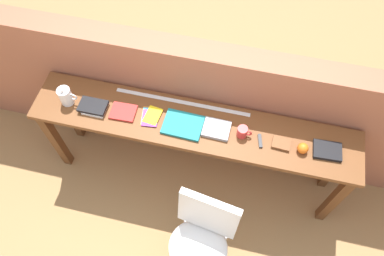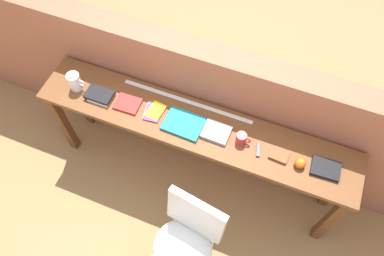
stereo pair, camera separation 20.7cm
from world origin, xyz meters
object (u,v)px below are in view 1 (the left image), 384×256
object	(u,v)px
pamphlet_pile_colourful	(150,117)
book_repair_rightmost	(327,150)
magazine_cycling	(123,112)
mug	(243,132)
sports_ball_small	(303,148)
leather_journal_brown	(281,144)
book_open_centre	(183,125)
multitool_folded	(260,141)
book_stack_leftmost	(94,107)
pitcher_white	(66,96)
chair_white_moulded	(202,236)

from	to	relation	value
pamphlet_pile_colourful	book_repair_rightmost	world-z (taller)	book_repair_rightmost
magazine_cycling	book_repair_rightmost	xyz separation A→B (m)	(1.52, 0.02, 0.00)
mug	sports_ball_small	xyz separation A→B (m)	(0.44, -0.03, -0.01)
magazine_cycling	leather_journal_brown	bearing A→B (deg)	-2.05
book_open_centre	multitool_folded	bearing A→B (deg)	1.55
pamphlet_pile_colourful	book_repair_rightmost	bearing A→B (deg)	0.36
book_open_centre	book_repair_rightmost	size ratio (longest dim) A/B	1.46
book_stack_leftmost	leather_journal_brown	xyz separation A→B (m)	(1.42, 0.01, -0.01)
mug	book_repair_rightmost	size ratio (longest dim) A/B	0.55
pitcher_white	leather_journal_brown	xyz separation A→B (m)	(1.64, -0.00, -0.07)
mug	sports_ball_small	distance (m)	0.44
magazine_cycling	multitool_folded	world-z (taller)	magazine_cycling
multitool_folded	pitcher_white	bearing A→B (deg)	179.57
book_open_centre	multitool_folded	distance (m)	0.58
pitcher_white	book_repair_rightmost	world-z (taller)	pitcher_white
book_open_centre	sports_ball_small	bearing A→B (deg)	1.10
book_open_centre	leather_journal_brown	bearing A→B (deg)	2.43
multitool_folded	leather_journal_brown	world-z (taller)	leather_journal_brown
pamphlet_pile_colourful	sports_ball_small	distance (m)	1.14
book_stack_leftmost	sports_ball_small	world-z (taller)	sports_ball_small
book_stack_leftmost	leather_journal_brown	world-z (taller)	book_stack_leftmost
pamphlet_pile_colourful	book_repair_rightmost	xyz separation A→B (m)	(1.31, 0.01, 0.01)
mug	multitool_folded	distance (m)	0.14
chair_white_moulded	mug	bearing A→B (deg)	78.50
magazine_cycling	pamphlet_pile_colourful	world-z (taller)	magazine_cycling
book_stack_leftmost	pamphlet_pile_colourful	world-z (taller)	book_stack_leftmost
book_open_centre	chair_white_moulded	bearing A→B (deg)	-64.34
sports_ball_small	book_repair_rightmost	size ratio (longest dim) A/B	0.40
pitcher_white	sports_ball_small	world-z (taller)	pitcher_white
chair_white_moulded	pamphlet_pile_colourful	xyz separation A→B (m)	(-0.56, 0.69, 0.36)
book_stack_leftmost	magazine_cycling	bearing A→B (deg)	3.41
mug	book_repair_rightmost	xyz separation A→B (m)	(0.61, 0.00, -0.03)
pitcher_white	book_stack_leftmost	xyz separation A→B (m)	(0.22, -0.01, -0.05)
book_stack_leftmost	sports_ball_small	size ratio (longest dim) A/B	2.66
book_open_centre	leather_journal_brown	size ratio (longest dim) A/B	2.24
book_stack_leftmost	magazine_cycling	size ratio (longest dim) A/B	1.11
chair_white_moulded	book_open_centre	size ratio (longest dim) A/B	3.06
leather_journal_brown	pamphlet_pile_colourful	bearing A→B (deg)	-177.13
mug	multitool_folded	bearing A→B (deg)	-9.73
sports_ball_small	multitool_folded	bearing A→B (deg)	178.36
magazine_cycling	mug	world-z (taller)	mug
multitool_folded	magazine_cycling	bearing A→B (deg)	179.33
sports_ball_small	book_repair_rightmost	distance (m)	0.18
chair_white_moulded	magazine_cycling	xyz separation A→B (m)	(-0.77, 0.69, 0.36)
chair_white_moulded	sports_ball_small	bearing A→B (deg)	48.97
mug	book_repair_rightmost	bearing A→B (deg)	0.39
pitcher_white	book_open_centre	size ratio (longest dim) A/B	0.63
book_repair_rightmost	mug	bearing A→B (deg)	177.36
chair_white_moulded	multitool_folded	size ratio (longest dim) A/B	8.10
book_stack_leftmost	pitcher_white	bearing A→B (deg)	176.69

